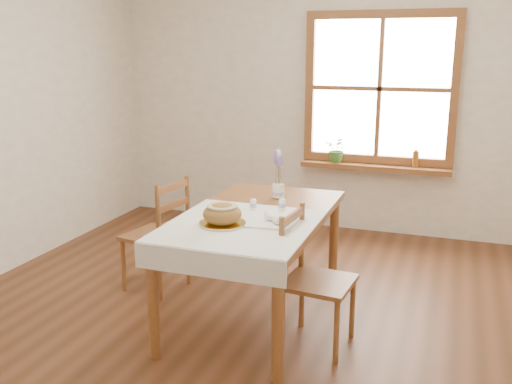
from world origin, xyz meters
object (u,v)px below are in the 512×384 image
Objects in this scene: dining_table at (256,225)px; chair_left at (155,234)px; chair_right at (319,280)px; bread_plate at (222,224)px; flower_vase at (278,192)px.

chair_left reaches higher than dining_table.
chair_right is at bearing 82.73° from chair_left.
dining_table is 0.37m from bread_plate.
bread_plate is 2.95× the size of flower_vase.
bread_plate is (-0.10, -0.34, 0.10)m from dining_table.
dining_table is 0.94m from chair_left.
chair_right reaches higher than flower_vase.
flower_vase is at bearing 40.60° from chair_right.
chair_right reaches higher than bread_plate.
chair_right is at bearing -54.68° from flower_vase.
flower_vase is (0.02, 0.43, 0.13)m from dining_table.
dining_table is 1.84× the size of chair_right.
chair_left is 1.01m from flower_vase.
flower_vase reaches higher than bread_plate.
chair_right is (1.40, -0.44, -0.01)m from chair_left.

